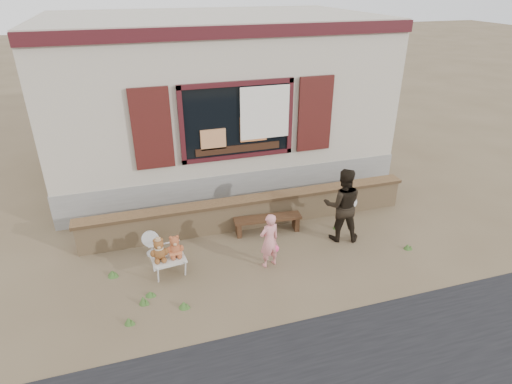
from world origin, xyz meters
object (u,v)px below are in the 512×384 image
object	(u,v)px
bench	(268,221)
child	(269,240)
teddy_bear_left	(159,249)
adult	(342,205)
folding_chair	(168,258)
teddy_bear_right	(175,245)

from	to	relation	value
bench	child	size ratio (longest dim) A/B	1.32
teddy_bear_left	adult	distance (m)	3.63
teddy_bear_left	child	xyz separation A→B (m)	(1.94, -0.28, -0.03)
teddy_bear_left	adult	world-z (taller)	adult
bench	teddy_bear_left	bearing A→B (deg)	-155.11
folding_chair	child	bearing A→B (deg)	-16.33
folding_chair	teddy_bear_left	size ratio (longest dim) A/B	1.45
bench	folding_chair	xyz separation A→B (m)	(-2.14, -0.81, 0.06)
adult	folding_chair	bearing A→B (deg)	21.21
adult	teddy_bear_right	bearing A→B (deg)	21.03
teddy_bear_right	bench	bearing A→B (deg)	14.51
bench	folding_chair	distance (m)	2.29
teddy_bear_right	child	bearing A→B (deg)	-17.66
child	adult	size ratio (longest dim) A/B	0.70
bench	teddy_bear_left	size ratio (longest dim) A/B	3.30
bench	teddy_bear_left	distance (m)	2.44
teddy_bear_right	adult	bearing A→B (deg)	-4.63
bench	teddy_bear_right	bearing A→B (deg)	-153.45
folding_chair	teddy_bear_right	distance (m)	0.28
folding_chair	teddy_bear_right	world-z (taller)	teddy_bear_right
teddy_bear_right	adult	size ratio (longest dim) A/B	0.27
folding_chair	teddy_bear_left	distance (m)	0.29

